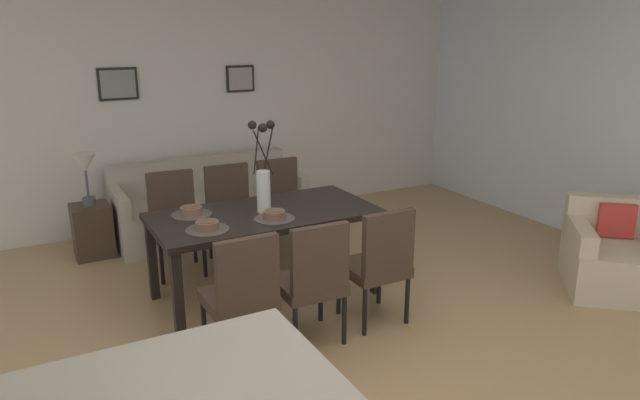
# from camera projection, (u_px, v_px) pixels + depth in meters

# --- Properties ---
(ground_plane) EXTENTS (9.00, 9.00, 0.00)m
(ground_plane) POSITION_uv_depth(u_px,v_px,m) (316.00, 351.00, 4.06)
(ground_plane) COLOR tan
(back_wall_panel) EXTENTS (9.00, 0.10, 2.60)m
(back_wall_panel) POSITION_uv_depth(u_px,v_px,m) (178.00, 109.00, 6.43)
(back_wall_panel) COLOR silver
(back_wall_panel) RESTS_ON ground
(side_window_wall) EXTENTS (0.10, 6.30, 2.60)m
(side_window_wall) POSITION_uv_depth(u_px,v_px,m) (624.00, 120.00, 5.69)
(side_window_wall) COLOR white
(side_window_wall) RESTS_ON ground
(dining_table) EXTENTS (1.80, 0.91, 0.74)m
(dining_table) POSITION_uv_depth(u_px,v_px,m) (264.00, 221.00, 4.72)
(dining_table) COLOR black
(dining_table) RESTS_ON ground
(dining_chair_near_left) EXTENTS (0.44, 0.44, 0.92)m
(dining_chair_near_left) POSITION_uv_depth(u_px,v_px,m) (242.00, 291.00, 3.81)
(dining_chair_near_left) COLOR #3D2D23
(dining_chair_near_left) RESTS_ON ground
(dining_chair_near_right) EXTENTS (0.47, 0.47, 0.92)m
(dining_chair_near_right) POSITION_uv_depth(u_px,v_px,m) (175.00, 218.00, 5.28)
(dining_chair_near_right) COLOR #3D2D23
(dining_chair_near_right) RESTS_ON ground
(dining_chair_far_left) EXTENTS (0.46, 0.46, 0.92)m
(dining_chair_far_left) POSITION_uv_depth(u_px,v_px,m) (313.00, 277.00, 4.03)
(dining_chair_far_left) COLOR #3D2D23
(dining_chair_far_left) RESTS_ON ground
(dining_chair_far_right) EXTENTS (0.46, 0.46, 0.92)m
(dining_chair_far_right) POSITION_uv_depth(u_px,v_px,m) (231.00, 209.00, 5.53)
(dining_chair_far_right) COLOR #3D2D23
(dining_chair_far_right) RESTS_ON ground
(dining_chair_mid_left) EXTENTS (0.44, 0.44, 0.92)m
(dining_chair_mid_left) POSITION_uv_depth(u_px,v_px,m) (379.00, 261.00, 4.31)
(dining_chair_mid_left) COLOR #3D2D23
(dining_chair_mid_left) RESTS_ON ground
(dining_chair_mid_right) EXTENTS (0.45, 0.45, 0.92)m
(dining_chair_mid_right) POSITION_uv_depth(u_px,v_px,m) (282.00, 202.00, 5.77)
(dining_chair_mid_right) COLOR #3D2D23
(dining_chair_mid_right) RESTS_ON ground
(centerpiece_vase) EXTENTS (0.21, 0.23, 0.73)m
(centerpiece_vase) POSITION_uv_depth(u_px,v_px,m) (263.00, 178.00, 4.62)
(centerpiece_vase) COLOR silver
(centerpiece_vase) RESTS_ON dining_table
(placemat_near_left) EXTENTS (0.32, 0.32, 0.01)m
(placemat_near_left) POSITION_uv_depth(u_px,v_px,m) (208.00, 229.00, 4.28)
(placemat_near_left) COLOR #4C4742
(placemat_near_left) RESTS_ON dining_table
(bowl_near_left) EXTENTS (0.17, 0.17, 0.07)m
(bowl_near_left) POSITION_uv_depth(u_px,v_px,m) (207.00, 225.00, 4.27)
(bowl_near_left) COLOR brown
(bowl_near_left) RESTS_ON dining_table
(placemat_near_right) EXTENTS (0.32, 0.32, 0.01)m
(placemat_near_right) POSITION_uv_depth(u_px,v_px,m) (192.00, 214.00, 4.62)
(placemat_near_right) COLOR #4C4742
(placemat_near_right) RESTS_ON dining_table
(bowl_near_right) EXTENTS (0.17, 0.17, 0.07)m
(bowl_near_right) POSITION_uv_depth(u_px,v_px,m) (191.00, 210.00, 4.61)
(bowl_near_right) COLOR brown
(bowl_near_right) RESTS_ON dining_table
(placemat_far_left) EXTENTS (0.32, 0.32, 0.01)m
(placemat_far_left) POSITION_uv_depth(u_px,v_px,m) (274.00, 218.00, 4.52)
(placemat_far_left) COLOR #4C4742
(placemat_far_left) RESTS_ON dining_table
(bowl_far_left) EXTENTS (0.17, 0.17, 0.07)m
(bowl_far_left) POSITION_uv_depth(u_px,v_px,m) (274.00, 214.00, 4.51)
(bowl_far_left) COLOR brown
(bowl_far_left) RESTS_ON dining_table
(sofa) EXTENTS (1.98, 0.84, 0.80)m
(sofa) POSITION_uv_depth(u_px,v_px,m) (209.00, 209.00, 6.31)
(sofa) COLOR #B2A899
(sofa) RESTS_ON ground
(side_table) EXTENTS (0.36, 0.36, 0.52)m
(side_table) POSITION_uv_depth(u_px,v_px,m) (93.00, 231.00, 5.69)
(side_table) COLOR #3D2D23
(side_table) RESTS_ON ground
(table_lamp) EXTENTS (0.22, 0.22, 0.51)m
(table_lamp) POSITION_uv_depth(u_px,v_px,m) (85.00, 168.00, 5.51)
(table_lamp) COLOR #4C4C51
(table_lamp) RESTS_ON side_table
(armchair) EXTENTS (1.13, 1.13, 0.75)m
(armchair) POSITION_uv_depth(u_px,v_px,m) (617.00, 257.00, 4.97)
(armchair) COLOR beige
(armchair) RESTS_ON ground
(framed_picture_left) EXTENTS (0.40, 0.03, 0.33)m
(framed_picture_left) POSITION_uv_depth(u_px,v_px,m) (118.00, 84.00, 6.00)
(framed_picture_left) COLOR black
(framed_picture_center) EXTENTS (0.33, 0.03, 0.30)m
(framed_picture_center) POSITION_uv_depth(u_px,v_px,m) (240.00, 79.00, 6.61)
(framed_picture_center) COLOR black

